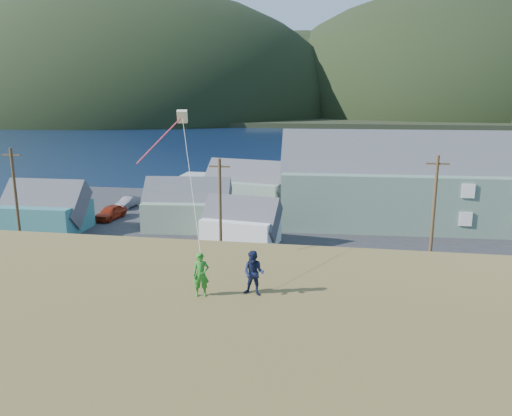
{
  "coord_description": "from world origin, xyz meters",
  "views": [
    {
      "loc": [
        6.84,
        -34.93,
        14.17
      ],
      "look_at": [
        2.97,
        -12.07,
        8.8
      ],
      "focal_mm": 35.0,
      "sensor_mm": 36.0,
      "label": 1
    }
  ],
  "objects": [
    {
      "name": "shed_white",
      "position": [
        -2.14,
        9.59,
        2.19
      ],
      "size": [
        7.71,
        5.69,
        5.64
      ],
      "rotation": [
        0.0,
        0.0,
        -0.15
      ],
      "color": "white",
      "rests_on": "waterfront_lot"
    },
    {
      "name": "parked_cars",
      "position": [
        -8.24,
        21.01,
        0.87
      ],
      "size": [
        25.85,
        13.4,
        1.57
      ],
      "color": "#A7A8AC",
      "rests_on": "waterfront_lot"
    },
    {
      "name": "utility_poles",
      "position": [
        -2.65,
        1.5,
        4.91
      ],
      "size": [
        33.33,
        0.24,
        9.79
      ],
      "color": "#47331E",
      "rests_on": "waterfront_lot"
    },
    {
      "name": "waterfront_lot",
      "position": [
        0.0,
        17.0,
        0.06
      ],
      "size": [
        72.0,
        36.0,
        0.12
      ],
      "primitive_type": "cube",
      "color": "#28282B",
      "rests_on": "ground"
    },
    {
      "name": "shed_palegreen_near",
      "position": [
        -8.94,
        14.56,
        2.49
      ],
      "size": [
        9.61,
        6.56,
        6.6
      ],
      "rotation": [
        0.0,
        0.0,
        0.1
      ],
      "color": "slate",
      "rests_on": "waterfront_lot"
    },
    {
      "name": "kite_flyer_green",
      "position": [
        2.21,
        -19.09,
        7.98
      ],
      "size": [
        0.66,
        0.54,
        1.57
      ],
      "primitive_type": "imported",
      "rotation": [
        0.0,
        0.0,
        0.34
      ],
      "color": "#257D22",
      "rests_on": "hillside"
    },
    {
      "name": "far_shore",
      "position": [
        0.0,
        330.0,
        1.0
      ],
      "size": [
        900.0,
        320.0,
        2.0
      ],
      "primitive_type": "cube",
      "color": "black",
      "rests_on": "ground"
    },
    {
      "name": "ground",
      "position": [
        0.0,
        0.0,
        0.0
      ],
      "size": [
        900.0,
        900.0,
        0.0
      ],
      "primitive_type": "plane",
      "color": "#0A1638",
      "rests_on": "ground"
    },
    {
      "name": "far_hills",
      "position": [
        35.59,
        279.38,
        2.0
      ],
      "size": [
        760.0,
        265.0,
        143.0
      ],
      "color": "black",
      "rests_on": "ground"
    },
    {
      "name": "wharf",
      "position": [
        -6.0,
        40.0,
        0.45
      ],
      "size": [
        26.0,
        14.0,
        0.9
      ],
      "primitive_type": "cube",
      "color": "gray",
      "rests_on": "ground"
    },
    {
      "name": "shed_teal",
      "position": [
        -23.07,
        10.87,
        2.47
      ],
      "size": [
        8.46,
        6.01,
        6.6
      ],
      "rotation": [
        0.0,
        0.0,
        0.01
      ],
      "color": "#2E6C6A",
      "rests_on": "waterfront_lot"
    },
    {
      "name": "shed_palegreen_far",
      "position": [
        -4.88,
        26.68,
        2.71
      ],
      "size": [
        11.52,
        8.02,
        7.07
      ],
      "rotation": [
        0.0,
        0.0,
        -0.21
      ],
      "color": "gray",
      "rests_on": "waterfront_lot"
    },
    {
      "name": "kite_flyer_navy",
      "position": [
        4.01,
        -18.69,
        8.0
      ],
      "size": [
        0.85,
        0.7,
        1.61
      ],
      "primitive_type": "imported",
      "rotation": [
        0.0,
        0.0,
        -0.13
      ],
      "color": "#171F3F",
      "rests_on": "hillside"
    },
    {
      "name": "lodge",
      "position": [
        18.18,
        20.13,
        4.77
      ],
      "size": [
        35.7,
        11.57,
        12.4
      ],
      "rotation": [
        0.0,
        0.0,
        0.05
      ],
      "color": "slate",
      "rests_on": "waterfront_lot"
    },
    {
      "name": "grass_strip",
      "position": [
        0.0,
        -2.0,
        0.05
      ],
      "size": [
        110.0,
        8.0,
        0.1
      ],
      "primitive_type": "cube",
      "color": "#4C3D19",
      "rests_on": "ground"
    },
    {
      "name": "kite_rig",
      "position": [
        -0.25,
        -13.47,
        12.94
      ],
      "size": [
        1.83,
        3.2,
        7.71
      ],
      "color": "beige",
      "rests_on": "ground"
    }
  ]
}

